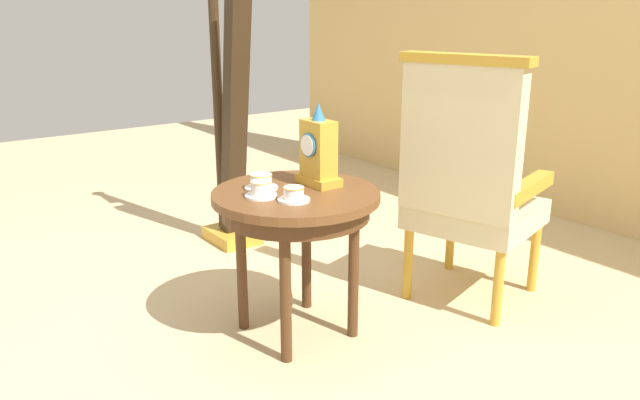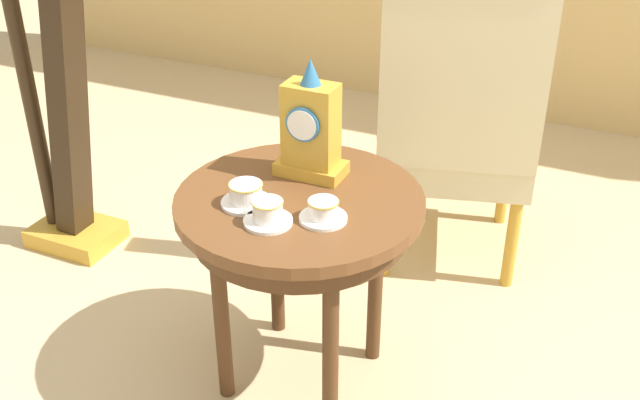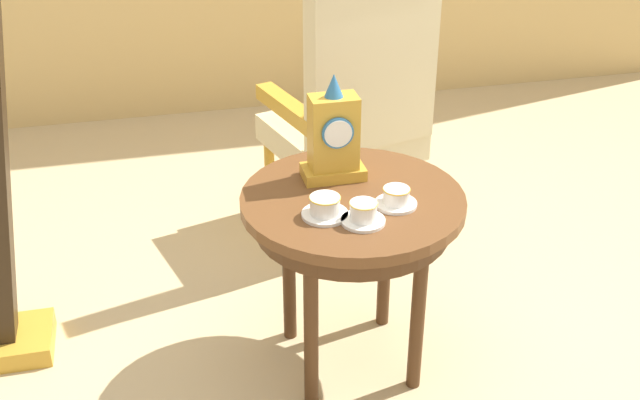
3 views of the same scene
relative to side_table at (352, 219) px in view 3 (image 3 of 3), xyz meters
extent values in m
plane|color=tan|center=(-0.03, 0.04, -0.54)|extent=(10.00, 10.00, 0.00)
cylinder|color=brown|center=(0.00, 0.00, 0.06)|extent=(0.67, 0.67, 0.03)
cylinder|color=#482B16|center=(0.00, 0.00, 0.01)|extent=(0.59, 0.59, 0.07)
cylinder|color=#482B16|center=(0.17, 0.17, -0.25)|extent=(0.04, 0.04, 0.59)
cylinder|color=#482B16|center=(-0.17, 0.17, -0.25)|extent=(0.04, 0.04, 0.59)
cylinder|color=#482B16|center=(-0.17, -0.17, -0.25)|extent=(0.04, 0.04, 0.59)
cylinder|color=#482B16|center=(0.17, -0.17, -0.25)|extent=(0.04, 0.04, 0.59)
cylinder|color=white|center=(-0.11, -0.09, 0.08)|extent=(0.13, 0.13, 0.01)
cylinder|color=white|center=(-0.11, -0.09, 0.11)|extent=(0.09, 0.09, 0.05)
torus|color=gold|center=(-0.11, -0.09, 0.14)|extent=(0.09, 0.09, 0.00)
cylinder|color=white|center=(-0.01, -0.15, 0.08)|extent=(0.13, 0.13, 0.01)
cylinder|color=white|center=(-0.01, -0.15, 0.11)|extent=(0.08, 0.08, 0.05)
torus|color=gold|center=(-0.01, -0.15, 0.14)|extent=(0.08, 0.08, 0.00)
cylinder|color=white|center=(0.11, -0.08, 0.08)|extent=(0.12, 0.12, 0.01)
cylinder|color=white|center=(0.11, -0.08, 0.11)|extent=(0.08, 0.08, 0.05)
torus|color=gold|center=(0.11, -0.08, 0.13)|extent=(0.08, 0.08, 0.00)
cube|color=gold|center=(-0.03, 0.13, 0.10)|extent=(0.19, 0.11, 0.04)
cube|color=gold|center=(-0.03, 0.13, 0.23)|extent=(0.14, 0.09, 0.23)
cylinder|color=teal|center=(-0.03, 0.08, 0.25)|extent=(0.10, 0.01, 0.10)
cylinder|color=white|center=(-0.03, 0.07, 0.25)|extent=(0.08, 0.00, 0.08)
cone|color=teal|center=(-0.03, 0.13, 0.38)|extent=(0.06, 0.06, 0.07)
cube|color=beige|center=(0.19, 0.87, -0.14)|extent=(0.64, 0.64, 0.11)
cube|color=beige|center=(0.25, 0.66, 0.24)|extent=(0.52, 0.23, 0.64)
cube|color=gold|center=(0.41, 0.94, 0.03)|extent=(0.19, 0.47, 0.06)
cube|color=gold|center=(-0.03, 0.81, 0.03)|extent=(0.19, 0.47, 0.06)
cylinder|color=gold|center=(0.34, 1.14, -0.37)|extent=(0.04, 0.04, 0.35)
cylinder|color=gold|center=(-0.08, 1.02, -0.37)|extent=(0.04, 0.04, 0.35)
cylinder|color=gold|center=(0.46, 0.72, -0.37)|extent=(0.04, 0.04, 0.35)
cylinder|color=gold|center=(0.04, 0.60, -0.37)|extent=(0.04, 0.04, 0.35)
cube|color=gold|center=(-1.12, 0.30, -0.51)|extent=(0.32, 0.24, 0.07)
camera|label=1|loc=(1.97, -1.34, 0.77)|focal=35.20mm
camera|label=2|loc=(0.78, -1.58, 1.07)|focal=42.74mm
camera|label=3|loc=(-0.57, -1.99, 1.22)|focal=44.77mm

